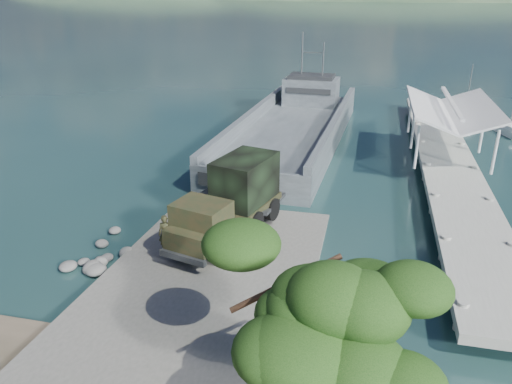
# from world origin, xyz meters

# --- Properties ---
(ground) EXTENTS (1400.00, 1400.00, 0.00)m
(ground) POSITION_xyz_m (0.00, 0.00, 0.00)
(ground) COLOR #1A3D40
(ground) RESTS_ON ground
(boat_ramp) EXTENTS (10.00, 18.00, 0.50)m
(boat_ramp) POSITION_xyz_m (0.00, -1.00, 0.25)
(boat_ramp) COLOR #66655D
(boat_ramp) RESTS_ON ground
(shoreline_rocks) EXTENTS (3.20, 5.60, 0.90)m
(shoreline_rocks) POSITION_xyz_m (-6.20, 0.50, 0.00)
(shoreline_rocks) COLOR #5F5F5D
(shoreline_rocks) RESTS_ON ground
(pier) EXTENTS (6.40, 44.00, 6.10)m
(pier) POSITION_xyz_m (13.00, 18.77, 1.60)
(pier) COLOR #A5A59B
(pier) RESTS_ON ground
(landing_craft) EXTENTS (9.73, 33.33, 9.80)m
(landing_craft) POSITION_xyz_m (0.11, 23.10, 0.80)
(landing_craft) COLOR #484F55
(landing_craft) RESTS_ON ground
(military_truck) EXTENTS (4.74, 9.06, 4.03)m
(military_truck) POSITION_xyz_m (-0.09, 3.55, 2.51)
(military_truck) COLOR black
(military_truck) RESTS_ON boat_ramp
(soldier) EXTENTS (0.84, 0.68, 1.99)m
(soldier) POSITION_xyz_m (-2.58, 0.01, 1.49)
(soldier) COLOR #212F1A
(soldier) RESTS_ON boat_ramp
(sailboat_near) EXTENTS (2.85, 5.14, 6.01)m
(sailboat_near) POSITION_xyz_m (20.33, 30.82, 0.32)
(sailboat_near) COLOR white
(sailboat_near) RESTS_ON ground
(sailboat_far) EXTENTS (1.61, 5.21, 6.31)m
(sailboat_far) POSITION_xyz_m (16.65, 34.26, 0.34)
(sailboat_far) COLOR white
(sailboat_far) RESTS_ON ground
(overhang_tree) EXTENTS (7.29, 6.71, 6.62)m
(overhang_tree) POSITION_xyz_m (5.86, -8.78, 5.30)
(overhang_tree) COLOR black
(overhang_tree) RESTS_ON ground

